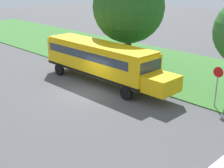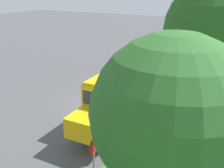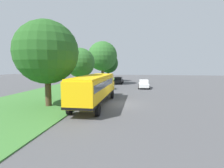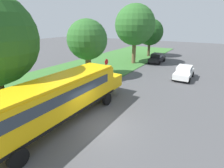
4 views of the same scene
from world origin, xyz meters
name	(u,v)px [view 1 (image 1 of 4)]	position (x,y,z in m)	size (l,w,h in m)	color
ground_plane	(83,94)	(0.00, 0.00, 0.00)	(120.00, 120.00, 0.00)	#4C4C4F
grass_verge	(166,66)	(-10.00, 0.00, 0.04)	(12.00, 80.00, 0.08)	#3D7533
school_bus	(101,59)	(-2.70, -0.98, 1.92)	(2.84, 12.42, 3.16)	yellow
oak_tree_beside_bus	(128,7)	(-7.34, -2.48, 5.52)	(6.36, 6.36, 8.72)	#4C3826
stop_sign	(217,82)	(-4.60, 7.87, 1.74)	(0.08, 0.68, 2.74)	gray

